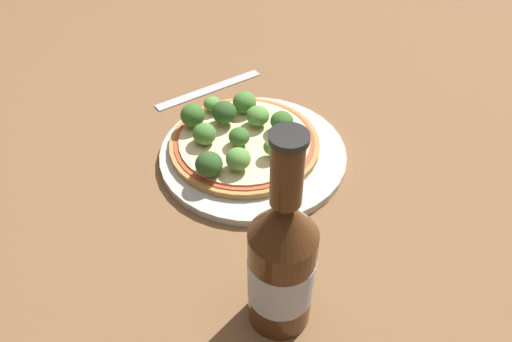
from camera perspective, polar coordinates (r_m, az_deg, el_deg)
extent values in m
plane|color=brown|center=(0.70, 0.34, 0.67)|extent=(3.00, 3.00, 0.00)
cylinder|color=#B2B7B2|center=(0.71, -0.41, 1.94)|extent=(0.26, 0.26, 0.01)
cylinder|color=#B77F42|center=(0.71, -1.31, 3.14)|extent=(0.21, 0.21, 0.01)
cylinder|color=#B74728|center=(0.70, -1.32, 3.50)|extent=(0.20, 0.20, 0.00)
cylinder|color=beige|center=(0.70, -1.32, 3.58)|extent=(0.18, 0.18, 0.00)
cylinder|color=#89A866|center=(0.69, -1.91, 3.29)|extent=(0.01, 0.01, 0.01)
ellipsoid|color=#386628|center=(0.68, -1.93, 3.96)|extent=(0.03, 0.03, 0.02)
cylinder|color=#89A866|center=(0.73, -7.16, 5.47)|extent=(0.01, 0.01, 0.01)
ellipsoid|color=#386628|center=(0.72, -7.25, 6.35)|extent=(0.03, 0.03, 0.03)
cylinder|color=#89A866|center=(0.73, -3.61, 5.82)|extent=(0.01, 0.01, 0.01)
ellipsoid|color=#2D5123|center=(0.72, -3.66, 6.72)|extent=(0.04, 0.04, 0.03)
cylinder|color=#89A866|center=(0.71, 2.94, 4.94)|extent=(0.01, 0.01, 0.01)
ellipsoid|color=#386628|center=(0.71, 2.97, 5.71)|extent=(0.03, 0.03, 0.03)
cylinder|color=#89A866|center=(0.65, -2.02, 0.59)|extent=(0.01, 0.01, 0.01)
ellipsoid|color=#568E3D|center=(0.64, -2.04, 1.40)|extent=(0.03, 0.03, 0.03)
cylinder|color=#89A866|center=(0.65, -5.34, 0.00)|extent=(0.01, 0.01, 0.01)
ellipsoid|color=#2D5123|center=(0.64, -5.41, 0.79)|extent=(0.04, 0.04, 0.03)
cylinder|color=#89A866|center=(0.75, -1.31, 7.11)|extent=(0.01, 0.01, 0.01)
ellipsoid|color=#477A33|center=(0.74, -1.33, 7.88)|extent=(0.03, 0.03, 0.03)
cylinder|color=#89A866|center=(0.67, 1.81, 2.02)|extent=(0.01, 0.01, 0.01)
ellipsoid|color=#568E3D|center=(0.66, 1.83, 2.77)|extent=(0.02, 0.02, 0.02)
cylinder|color=#89A866|center=(0.70, -5.85, 3.50)|extent=(0.01, 0.01, 0.01)
ellipsoid|color=#477A33|center=(0.69, -5.92, 4.25)|extent=(0.03, 0.03, 0.03)
cylinder|color=#89A866|center=(0.72, 0.19, 5.59)|extent=(0.01, 0.01, 0.01)
ellipsoid|color=#568E3D|center=(0.72, 0.19, 6.35)|extent=(0.03, 0.03, 0.03)
cylinder|color=#89A866|center=(0.69, 3.28, 3.20)|extent=(0.01, 0.01, 0.01)
ellipsoid|color=#386628|center=(0.68, 3.31, 3.76)|extent=(0.02, 0.02, 0.02)
cylinder|color=#89A866|center=(0.75, -4.99, 7.07)|extent=(0.01, 0.01, 0.01)
ellipsoid|color=#568E3D|center=(0.75, -5.03, 7.65)|extent=(0.03, 0.03, 0.02)
cylinder|color=#472814|center=(0.50, 2.86, -12.03)|extent=(0.06, 0.06, 0.13)
cylinder|color=#B2BCD1|center=(0.49, 2.87, -11.86)|extent=(0.07, 0.07, 0.06)
cone|color=#472814|center=(0.43, 3.26, -5.45)|extent=(0.06, 0.06, 0.04)
cylinder|color=#472814|center=(0.39, 3.57, -0.22)|extent=(0.03, 0.03, 0.06)
cylinder|color=black|center=(0.37, 3.80, 3.80)|extent=(0.03, 0.03, 0.01)
cube|color=#B2B2B7|center=(0.85, -5.35, 9.30)|extent=(0.04, 0.19, 0.00)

